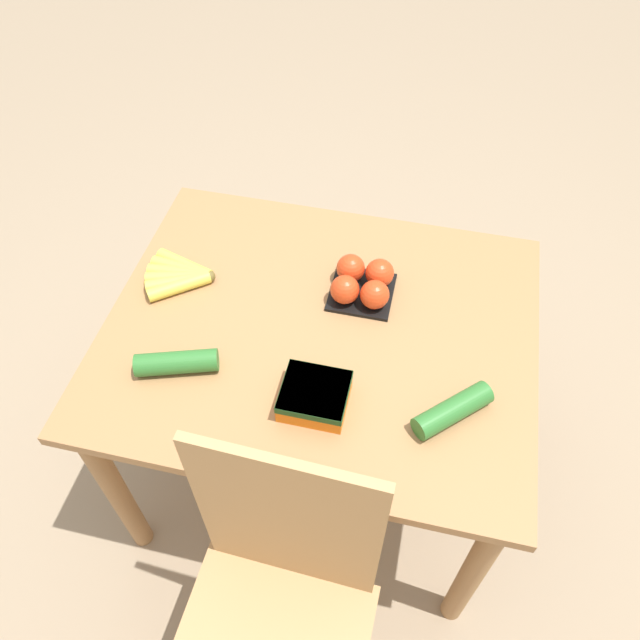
# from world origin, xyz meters

# --- Properties ---
(ground_plane) EXTENTS (12.00, 12.00, 0.00)m
(ground_plane) POSITION_xyz_m (0.00, 0.00, 0.00)
(ground_plane) COLOR gray
(dining_table) EXTENTS (1.10, 0.90, 0.73)m
(dining_table) POSITION_xyz_m (0.00, 0.00, 0.62)
(dining_table) COLOR #9E7044
(dining_table) RESTS_ON ground_plane
(chair) EXTENTS (0.43, 0.41, 1.02)m
(chair) POSITION_xyz_m (-0.05, 0.63, 0.52)
(chair) COLOR tan
(chair) RESTS_ON ground_plane
(banana_bunch) EXTENTS (0.19, 0.19, 0.04)m
(banana_bunch) POSITION_xyz_m (0.41, -0.08, 0.75)
(banana_bunch) COLOR brown
(banana_bunch) RESTS_ON dining_table
(tomato_pack) EXTENTS (0.17, 0.17, 0.09)m
(tomato_pack) POSITION_xyz_m (-0.08, -0.14, 0.77)
(tomato_pack) COLOR black
(tomato_pack) RESTS_ON dining_table
(carrot_bag) EXTENTS (0.15, 0.14, 0.06)m
(carrot_bag) POSITION_xyz_m (-0.04, 0.22, 0.76)
(carrot_bag) COLOR orange
(carrot_bag) RESTS_ON dining_table
(cucumber_near) EXTENTS (0.20, 0.11, 0.06)m
(cucumber_near) POSITION_xyz_m (0.31, 0.20, 0.76)
(cucumber_near) COLOR #2D702D
(cucumber_near) RESTS_ON dining_table
(cucumber_far) EXTENTS (0.18, 0.18, 0.06)m
(cucumber_far) POSITION_xyz_m (-0.35, 0.19, 0.76)
(cucumber_far) COLOR #2D702D
(cucumber_far) RESTS_ON dining_table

